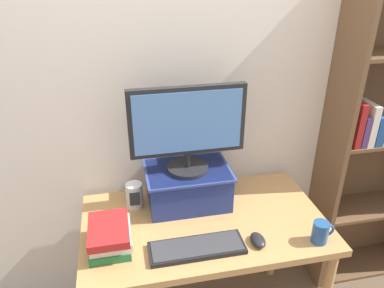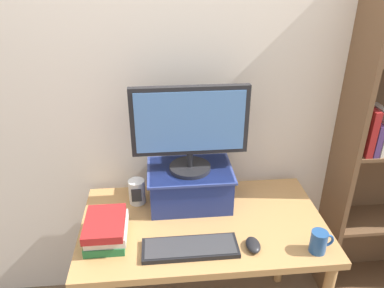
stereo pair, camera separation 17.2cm
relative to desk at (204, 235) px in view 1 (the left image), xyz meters
The scene contains 10 objects.
back_wall 0.76m from the desk, 90.00° to the left, with size 7.00×0.08×2.60m.
desk is the anchor object (origin of this frame).
bookshelf_unit 1.21m from the desk, 13.61° to the left, with size 0.72×0.28×1.96m.
riser_box 0.27m from the desk, 105.55° to the left, with size 0.43×0.31×0.20m.
computer_monitor 0.56m from the desk, 105.68° to the left, with size 0.57×0.21×0.44m.
keyboard 0.24m from the desk, 112.96° to the right, with size 0.43×0.15×0.02m.
computer_mouse 0.31m from the desk, 46.35° to the right, with size 0.06×0.10×0.04m.
book_stack 0.49m from the desk, 168.31° to the right, with size 0.19×0.25×0.12m.
coffee_mug 0.56m from the desk, 27.91° to the right, with size 0.11×0.07×0.10m.
desk_speaker 0.41m from the desk, 149.27° to the left, with size 0.09×0.09×0.13m.
Camera 1 is at (-0.37, -1.43, 1.94)m, focal length 35.00 mm.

